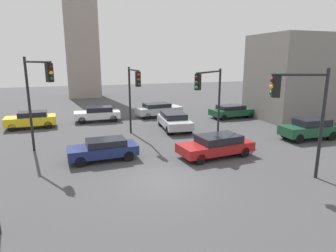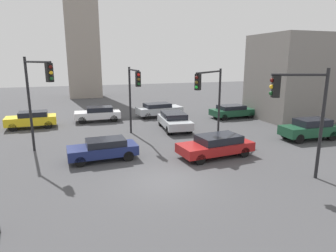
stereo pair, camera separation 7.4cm
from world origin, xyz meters
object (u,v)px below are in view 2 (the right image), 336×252
object	(u,v)px
traffic_light_2	(300,103)
car_8	(216,145)
traffic_light_0	(38,87)
car_0	(233,111)
traffic_light_4	(134,88)
car_6	(174,120)
car_2	(310,129)
car_4	(98,114)
car_1	(159,109)
traffic_light_1	(210,90)
car_5	(32,119)
car_7	(104,149)

from	to	relation	value
traffic_light_2	car_8	xyz separation A→B (m)	(-2.09, 4.14, -3.05)
traffic_light_0	car_0	world-z (taller)	traffic_light_0
traffic_light_4	car_6	xyz separation A→B (m)	(3.68, 1.57, -2.98)
traffic_light_2	car_2	bearing A→B (deg)	-120.22
car_4	car_6	size ratio (longest dim) A/B	0.89
traffic_light_4	car_1	world-z (taller)	traffic_light_4
traffic_light_1	car_5	xyz separation A→B (m)	(-12.48, 8.57, -2.96)
traffic_light_0	traffic_light_2	world-z (taller)	traffic_light_0
car_0	car_4	bearing A→B (deg)	166.46
traffic_light_1	car_6	size ratio (longest dim) A/B	1.07
traffic_light_0	car_4	size ratio (longest dim) A/B	1.40
traffic_light_1	car_8	size ratio (longest dim) A/B	1.09
traffic_light_4	car_2	distance (m)	13.20
car_5	car_7	distance (m)	11.31
car_2	car_7	world-z (taller)	car_2
car_1	car_8	xyz separation A→B (m)	(-0.21, -12.96, -0.05)
traffic_light_0	car_8	xyz separation A→B (m)	(9.92, -3.34, -3.47)
car_1	car_8	size ratio (longest dim) A/B	1.00
traffic_light_1	car_0	xyz separation A→B (m)	(6.09, 7.03, -3.02)
car_1	car_5	bearing A→B (deg)	-178.62
car_5	car_7	size ratio (longest dim) A/B	1.02
traffic_light_4	car_7	size ratio (longest dim) A/B	1.29
car_1	car_6	bearing A→B (deg)	-98.37
traffic_light_0	traffic_light_2	distance (m)	14.16
traffic_light_2	car_0	world-z (taller)	traffic_light_2
traffic_light_2	car_7	xyz separation A→B (m)	(-8.63, 5.61, -3.08)
traffic_light_1	car_2	size ratio (longest dim) A/B	1.20
traffic_light_1	car_1	size ratio (longest dim) A/B	1.08
traffic_light_0	car_0	xyz separation A→B (m)	(16.96, 6.74, -3.48)
traffic_light_4	car_6	world-z (taller)	traffic_light_4
car_1	car_5	size ratio (longest dim) A/B	1.15
car_0	car_1	distance (m)	7.42
car_0	car_7	distance (m)	16.08
car_2	car_8	world-z (taller)	car_2
car_6	car_8	bearing A→B (deg)	5.97
traffic_light_0	car_7	world-z (taller)	traffic_light_0
car_1	car_8	bearing A→B (deg)	-96.07
traffic_light_4	car_6	bearing A→B (deg)	113.10
car_6	car_0	bearing A→B (deg)	116.11
traffic_light_2	car_8	world-z (taller)	traffic_light_2
car_0	traffic_light_2	bearing A→B (deg)	-111.74
traffic_light_4	car_6	size ratio (longest dim) A/B	1.09
car_0	car_7	xyz separation A→B (m)	(-13.58, -8.61, -0.02)
car_5	traffic_light_2	bearing A→B (deg)	128.41
car_8	car_1	bearing A→B (deg)	-97.04
car_7	car_8	xyz separation A→B (m)	(6.54, -1.47, 0.03)
car_2	car_4	distance (m)	18.13
car_4	car_5	bearing A→B (deg)	11.99
traffic_light_0	car_6	xyz separation A→B (m)	(9.81, 3.99, -3.41)
traffic_light_0	car_1	bearing A→B (deg)	105.26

